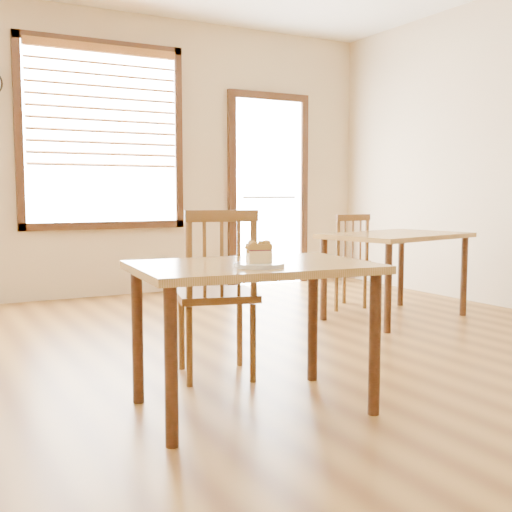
% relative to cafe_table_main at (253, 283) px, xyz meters
% --- Properties ---
extents(ground, '(8.00, 8.00, 0.00)m').
position_rel_cafe_table_main_xyz_m(ground, '(0.03, -0.06, -0.65)').
color(ground, olive).
extents(room_shell, '(8.00, 8.00, 8.00)m').
position_rel_cafe_table_main_xyz_m(room_shell, '(0.03, -0.06, 1.18)').
color(room_shell, beige).
rests_on(room_shell, ground).
extents(window_right, '(1.76, 0.10, 1.96)m').
position_rel_cafe_table_main_xyz_m(window_right, '(0.33, 3.91, 1.16)').
color(window_right, white).
rests_on(window_right, room_shell).
extents(entry_door, '(1.08, 0.06, 2.29)m').
position_rel_cafe_table_main_xyz_m(entry_door, '(2.33, 3.92, 0.55)').
color(entry_door, white).
rests_on(entry_door, ground).
extents(cafe_table_main, '(1.25, 0.89, 0.75)m').
position_rel_cafe_table_main_xyz_m(cafe_table_main, '(0.00, 0.00, 0.00)').
color(cafe_table_main, '#B38345').
rests_on(cafe_table_main, ground).
extents(cafe_chair_main, '(0.56, 0.56, 1.02)m').
position_rel_cafe_table_main_xyz_m(cafe_chair_main, '(0.08, 0.59, -0.14)').
color(cafe_chair_main, brown).
rests_on(cafe_chair_main, ground).
extents(cafe_table_second, '(1.39, 1.07, 0.75)m').
position_rel_cafe_table_main_xyz_m(cafe_table_second, '(2.25, 1.52, 0.01)').
color(cafe_table_second, '#B38345').
rests_on(cafe_table_second, ground).
extents(cafe_chair_second, '(0.41, 0.41, 0.91)m').
position_rel_cafe_table_main_xyz_m(cafe_chair_second, '(2.13, 2.13, -0.19)').
color(cafe_chair_second, brown).
rests_on(cafe_chair_second, ground).
extents(plate, '(0.24, 0.24, 0.02)m').
position_rel_cafe_table_main_xyz_m(plate, '(-0.05, -0.16, 0.11)').
color(plate, white).
rests_on(plate, cafe_table_main).
extents(cake_slice, '(0.14, 0.11, 0.11)m').
position_rel_cafe_table_main_xyz_m(cake_slice, '(-0.05, -0.16, 0.17)').
color(cake_slice, '#FBDB8E').
rests_on(cake_slice, plate).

